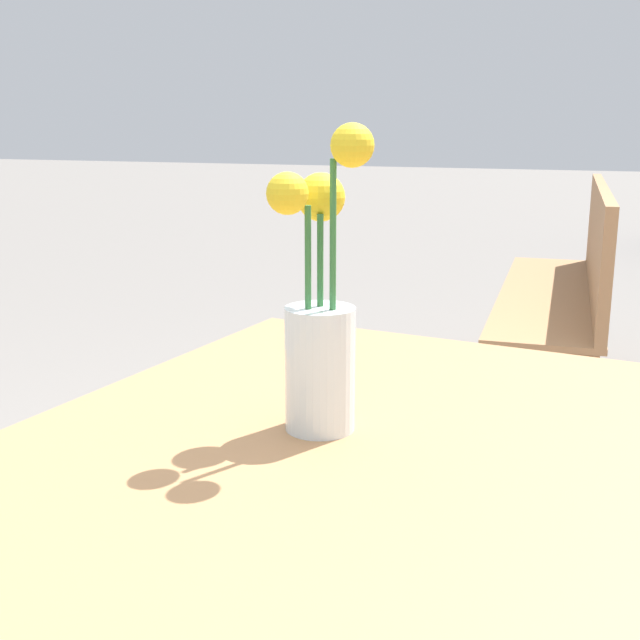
% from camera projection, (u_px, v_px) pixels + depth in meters
% --- Properties ---
extents(table_front, '(0.88, 0.96, 0.73)m').
position_uv_depth(table_front, '(387.00, 533.00, 0.88)').
color(table_front, '#9E7047').
rests_on(table_front, ground_plane).
extents(flower_vase, '(0.11, 0.11, 0.34)m').
position_uv_depth(flower_vase, '(320.00, 336.00, 0.88)').
color(flower_vase, silver).
rests_on(flower_vase, table_front).
extents(bench_middle, '(0.50, 1.62, 0.85)m').
position_uv_depth(bench_middle, '(569.00, 290.00, 3.02)').
color(bench_middle, '#9E7047').
rests_on(bench_middle, ground_plane).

